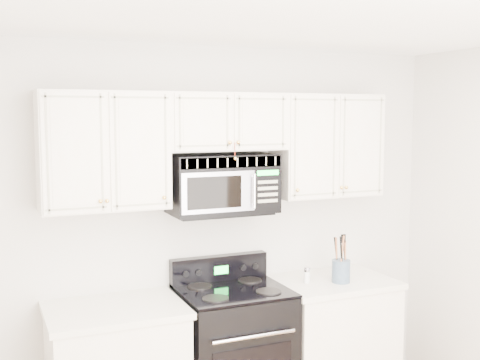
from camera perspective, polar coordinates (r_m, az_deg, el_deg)
room at (r=2.84m, az=10.70°, el=-10.71°), size 3.51×3.51×2.61m
base_cabinet_right at (r=4.68m, az=8.63°, el=-15.11°), size 0.86×0.65×0.92m
range at (r=4.32m, az=-0.63°, el=-16.05°), size 0.73×0.66×1.11m
upper_cabinets at (r=4.13m, az=-1.58°, el=3.59°), size 2.44×0.37×0.75m
microwave at (r=4.13m, az=-1.68°, el=-0.34°), size 0.73×0.41×0.40m
utensil_crock at (r=4.43m, az=9.56°, el=-8.39°), size 0.13×0.13×0.35m
shaker_salt at (r=4.39m, az=6.34°, el=-9.03°), size 0.04×0.04×0.10m
shaker_pepper at (r=4.41m, az=6.39°, el=-8.89°), size 0.05×0.05×0.11m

